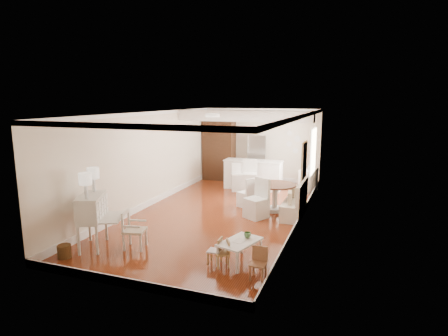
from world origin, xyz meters
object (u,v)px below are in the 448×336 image
Objects in this scene: wicker_basket at (64,251)px; kids_table at (240,252)px; gustavian_armchair at (135,230)px; dining_table at (275,198)px; kids_chair_b at (215,250)px; kids_chair_a at (222,253)px; secretary_bureau at (92,221)px; breakfast_counter at (253,175)px; slip_chair_near at (256,198)px; sideboard at (308,180)px; bar_stool_right at (250,178)px; pantry_cabinet at (219,151)px; kids_chair_c at (258,264)px; slip_chair_far at (247,192)px; fridge at (266,160)px; bar_stool_left at (237,177)px.

wicker_basket is 3.55m from kids_table.
gustavian_armchair is at bearing -178.52° from kids_table.
dining_table is at bearing 91.58° from kids_table.
kids_chair_a is at bearing 66.72° from kids_chair_b.
secretary_bureau is 0.57× the size of breakfast_counter.
slip_chair_near is 1.30× the size of sideboard.
pantry_cabinet is (-1.83, 1.96, 0.56)m from bar_stool_right.
breakfast_counter is (-1.41, 5.99, 0.29)m from kids_table.
kids_table is at bearing 16.21° from wicker_basket.
wicker_basket is at bearing -97.28° from slip_chair_near.
kids_chair_c is 3.52m from slip_chair_near.
slip_chair_near is 1.22× the size of slip_chair_far.
breakfast_counter is 1.74× the size of bar_stool_right.
dining_table is at bearing -65.46° from bar_stool_right.
kids_chair_a is 6.57m from sideboard.
wicker_basket is at bearing -105.96° from breakfast_counter.
dining_table is 1.09× the size of slip_chair_near.
wicker_basket is (-1.06, -0.93, -0.28)m from gustavian_armchair.
secretary_bureau is 0.93m from gustavian_armchair.
fridge is at bearing 74.34° from bar_stool_right.
kids_chair_a is at bearing 38.40° from slip_chair_far.
kids_chair_a is 0.20m from kids_chair_b.
bar_stool_right reaches higher than gustavian_armchair.
kids_chair_a reaches higher than wicker_basket.
bar_stool_left is at bearing -18.69° from gustavian_armchair.
wicker_basket is at bearing -101.23° from sideboard.
kids_chair_b is at bearing 15.20° from wicker_basket.
wicker_basket is 0.45× the size of kids_chair_c.
slip_chair_far reaches higher than kids_table.
kids_chair_c is 4.19m from dining_table.
kids_table is at bearing -102.16° from gustavian_armchair.
bar_stool_right is (-0.82, 5.29, 0.32)m from kids_chair_b.
pantry_cabinet is (-3.01, 3.46, 0.75)m from dining_table.
breakfast_counter reaches higher than gustavian_armchair.
dining_table is 2.59m from bar_stool_left.
dining_table is at bearing -68.18° from bar_stool_left.
fridge reaches higher than slip_chair_near.
sideboard is at bearing 141.97° from kids_chair_a.
secretary_bureau is at bearing 177.48° from kids_chair_c.
bar_stool_left is at bearing 132.44° from dining_table.
sideboard is at bearing -12.66° from pantry_cabinet.
fridge is at bearing 46.54° from bar_stool_left.
kids_chair_c is at bearing -113.07° from gustavian_armchair.
wicker_basket is at bearing -76.89° from kids_chair_b.
kids_table is 1.68× the size of kids_chair_b.
pantry_cabinet is (-3.62, 7.60, 0.85)m from kids_chair_c.
kids_chair_b is 6.25m from breakfast_counter.
slip_chair_near is 3.29m from breakfast_counter.
pantry_cabinet reaches higher than bar_stool_right.
slip_chair_far reaches higher than kids_chair_c.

